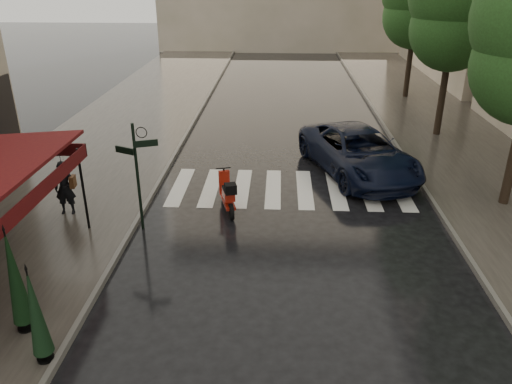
# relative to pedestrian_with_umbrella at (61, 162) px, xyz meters

# --- Properties ---
(ground) EXTENTS (120.00, 120.00, 0.00)m
(ground) POSITION_rel_pedestrian_with_umbrella_xyz_m (3.58, -3.66, -1.73)
(ground) COLOR black
(ground) RESTS_ON ground
(sidewalk_near) EXTENTS (6.00, 60.00, 0.12)m
(sidewalk_near) POSITION_rel_pedestrian_with_umbrella_xyz_m (-0.92, 8.34, -1.67)
(sidewalk_near) COLOR #38332D
(sidewalk_near) RESTS_ON ground
(sidewalk_far) EXTENTS (5.50, 60.00, 0.12)m
(sidewalk_far) POSITION_rel_pedestrian_with_umbrella_xyz_m (13.83, 8.34, -1.67)
(sidewalk_far) COLOR #38332D
(sidewalk_far) RESTS_ON ground
(curb_near) EXTENTS (0.12, 60.00, 0.16)m
(curb_near) POSITION_rel_pedestrian_with_umbrella_xyz_m (2.13, 8.34, -1.66)
(curb_near) COLOR #595651
(curb_near) RESTS_ON ground
(curb_far) EXTENTS (0.12, 60.00, 0.16)m
(curb_far) POSITION_rel_pedestrian_with_umbrella_xyz_m (11.03, 8.34, -1.66)
(curb_far) COLOR #595651
(curb_far) RESTS_ON ground
(crosswalk) EXTENTS (7.85, 3.20, 0.01)m
(crosswalk) POSITION_rel_pedestrian_with_umbrella_xyz_m (6.55, 2.34, -1.73)
(crosswalk) COLOR silver
(crosswalk) RESTS_ON ground
(signpost) EXTENTS (1.17, 0.29, 3.10)m
(signpost) POSITION_rel_pedestrian_with_umbrella_xyz_m (2.39, -0.66, 0.10)
(signpost) COLOR black
(signpost) RESTS_ON ground
(tree_mid) EXTENTS (3.80, 3.80, 8.34)m
(tree_mid) POSITION_rel_pedestrian_with_umbrella_xyz_m (13.08, 8.34, 3.86)
(tree_mid) COLOR black
(tree_mid) RESTS_ON sidewalk_far
(pedestrian_with_umbrella) EXTENTS (1.05, 1.07, 2.42)m
(pedestrian_with_umbrella) POSITION_rel_pedestrian_with_umbrella_xyz_m (0.00, 0.00, 0.00)
(pedestrian_with_umbrella) COLOR black
(pedestrian_with_umbrella) RESTS_ON sidewalk_near
(scooter) EXTENTS (0.76, 1.73, 1.16)m
(scooter) POSITION_rel_pedestrian_with_umbrella_xyz_m (4.67, 0.59, -1.19)
(scooter) COLOR black
(scooter) RESTS_ON ground
(parked_car) EXTENTS (4.35, 6.34, 1.61)m
(parked_car) POSITION_rel_pedestrian_with_umbrella_xyz_m (9.00, 3.87, -0.93)
(parked_car) COLOR black
(parked_car) RESTS_ON ground
(parasol_front) EXTENTS (0.41, 0.41, 2.32)m
(parasol_front) POSITION_rel_pedestrian_with_umbrella_xyz_m (1.17, -5.16, -0.37)
(parasol_front) COLOR black
(parasol_front) RESTS_ON sidewalk_near
(parasol_back) EXTENTS (0.38, 0.38, 2.02)m
(parasol_back) POSITION_rel_pedestrian_with_umbrella_xyz_m (1.93, -5.99, -0.53)
(parasol_back) COLOR black
(parasol_back) RESTS_ON sidewalk_near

